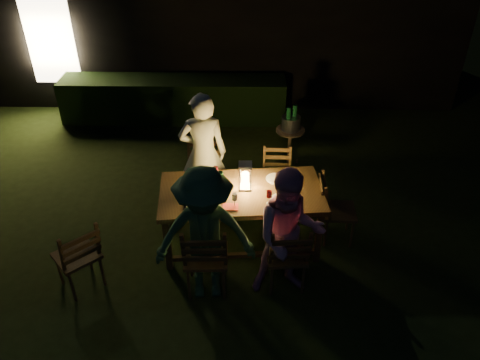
{
  "coord_description": "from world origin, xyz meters",
  "views": [
    {
      "loc": [
        0.9,
        -4.45,
        4.09
      ],
      "look_at": [
        0.82,
        0.41,
        0.81
      ],
      "focal_mm": 35.0,
      "sensor_mm": 36.0,
      "label": 1
    }
  ],
  "objects_px": {
    "chair_spare": "(80,266)",
    "bottle_bucket_a": "(288,121)",
    "dining_table": "(241,196)",
    "bottle_bucket_b": "(294,119)",
    "chair_near_left": "(207,268)",
    "chair_far_right": "(276,190)",
    "person_opp_right": "(289,235)",
    "ice_bucket": "(291,123)",
    "lantern": "(245,178)",
    "chair_near_right": "(286,265)",
    "person_house_side": "(203,154)",
    "chair_far_left": "(205,190)",
    "chair_end": "(336,220)",
    "bottle_table": "(220,182)",
    "side_table": "(290,133)",
    "person_opp_left": "(205,236)"
  },
  "relations": [
    {
      "from": "bottle_bucket_b",
      "to": "lantern",
      "type": "bearing_deg",
      "value": -110.95
    },
    {
      "from": "chair_near_right",
      "to": "chair_far_right",
      "type": "bearing_deg",
      "value": 86.58
    },
    {
      "from": "ice_bucket",
      "to": "bottle_bucket_b",
      "type": "relative_size",
      "value": 0.94
    },
    {
      "from": "ice_bucket",
      "to": "bottle_bucket_a",
      "type": "bearing_deg",
      "value": -141.34
    },
    {
      "from": "dining_table",
      "to": "person_house_side",
      "type": "height_order",
      "value": "person_house_side"
    },
    {
      "from": "bottle_bucket_b",
      "to": "chair_far_right",
      "type": "bearing_deg",
      "value": -104.86
    },
    {
      "from": "person_opp_right",
      "to": "lantern",
      "type": "distance_m",
      "value": 0.97
    },
    {
      "from": "chair_far_right",
      "to": "side_table",
      "type": "distance_m",
      "value": 1.23
    },
    {
      "from": "person_house_side",
      "to": "bottle_table",
      "type": "xyz_separation_m",
      "value": [
        0.28,
        -0.8,
        0.09
      ]
    },
    {
      "from": "dining_table",
      "to": "bottle_bucket_b",
      "type": "height_order",
      "value": "bottle_bucket_b"
    },
    {
      "from": "chair_spare",
      "to": "bottle_bucket_b",
      "type": "height_order",
      "value": "chair_spare"
    },
    {
      "from": "dining_table",
      "to": "chair_spare",
      "type": "bearing_deg",
      "value": -161.91
    },
    {
      "from": "bottle_table",
      "to": "side_table",
      "type": "relative_size",
      "value": 0.45
    },
    {
      "from": "chair_far_right",
      "to": "person_opp_right",
      "type": "relative_size",
      "value": 0.56
    },
    {
      "from": "chair_near_right",
      "to": "person_opp_left",
      "type": "height_order",
      "value": "person_opp_left"
    },
    {
      "from": "person_opp_left",
      "to": "bottle_bucket_b",
      "type": "xyz_separation_m",
      "value": [
        1.17,
        2.88,
        -0.06
      ]
    },
    {
      "from": "chair_near_left",
      "to": "person_opp_right",
      "type": "distance_m",
      "value": 1.02
    },
    {
      "from": "chair_far_left",
      "to": "chair_spare",
      "type": "relative_size",
      "value": 1.03
    },
    {
      "from": "chair_far_right",
      "to": "person_house_side",
      "type": "bearing_deg",
      "value": 4.57
    },
    {
      "from": "chair_near_right",
      "to": "person_opp_right",
      "type": "distance_m",
      "value": 0.5
    },
    {
      "from": "chair_far_right",
      "to": "ice_bucket",
      "type": "distance_m",
      "value": 1.28
    },
    {
      "from": "chair_near_right",
      "to": "ice_bucket",
      "type": "height_order",
      "value": "chair_near_right"
    },
    {
      "from": "chair_near_right",
      "to": "bottle_bucket_a",
      "type": "height_order",
      "value": "chair_near_right"
    },
    {
      "from": "chair_end",
      "to": "chair_far_right",
      "type": "bearing_deg",
      "value": -130.88
    },
    {
      "from": "lantern",
      "to": "person_opp_left",
      "type": "bearing_deg",
      "value": -114.57
    },
    {
      "from": "dining_table",
      "to": "chair_far_left",
      "type": "distance_m",
      "value": 0.99
    },
    {
      "from": "chair_far_right",
      "to": "lantern",
      "type": "bearing_deg",
      "value": 62.55
    },
    {
      "from": "chair_far_right",
      "to": "ice_bucket",
      "type": "xyz_separation_m",
      "value": [
        0.27,
        1.17,
        0.46
      ]
    },
    {
      "from": "chair_near_right",
      "to": "bottle_bucket_a",
      "type": "distance_m",
      "value": 2.72
    },
    {
      "from": "dining_table",
      "to": "ice_bucket",
      "type": "relative_size",
      "value": 6.85
    },
    {
      "from": "chair_far_left",
      "to": "chair_end",
      "type": "distance_m",
      "value": 1.85
    },
    {
      "from": "chair_near_left",
      "to": "chair_far_right",
      "type": "height_order",
      "value": "chair_near_left"
    },
    {
      "from": "chair_near_left",
      "to": "bottle_bucket_a",
      "type": "height_order",
      "value": "chair_near_left"
    },
    {
      "from": "chair_spare",
      "to": "bottle_bucket_a",
      "type": "bearing_deg",
      "value": 5.14
    },
    {
      "from": "dining_table",
      "to": "person_opp_left",
      "type": "xyz_separation_m",
      "value": [
        -0.37,
        -0.86,
        0.09
      ]
    },
    {
      "from": "chair_end",
      "to": "bottle_bucket_a",
      "type": "relative_size",
      "value": 3.0
    },
    {
      "from": "person_opp_right",
      "to": "ice_bucket",
      "type": "distance_m",
      "value": 2.77
    },
    {
      "from": "chair_far_left",
      "to": "lantern",
      "type": "xyz_separation_m",
      "value": [
        0.56,
        -0.67,
        0.67
      ]
    },
    {
      "from": "chair_near_left",
      "to": "chair_near_right",
      "type": "distance_m",
      "value": 0.9
    },
    {
      "from": "chair_near_right",
      "to": "chair_far_right",
      "type": "distance_m",
      "value": 1.54
    },
    {
      "from": "person_house_side",
      "to": "chair_near_left",
      "type": "bearing_deg",
      "value": 89.96
    },
    {
      "from": "dining_table",
      "to": "bottle_table",
      "type": "xyz_separation_m",
      "value": [
        -0.25,
        -0.02,
        0.22
      ]
    },
    {
      "from": "chair_end",
      "to": "bottle_table",
      "type": "bearing_deg",
      "value": -82.29
    },
    {
      "from": "dining_table",
      "to": "chair_far_right",
      "type": "relative_size",
      "value": 2.29
    },
    {
      "from": "person_opp_left",
      "to": "side_table",
      "type": "xyz_separation_m",
      "value": [
        1.12,
        2.84,
        -0.29
      ]
    },
    {
      "from": "lantern",
      "to": "ice_bucket",
      "type": "xyz_separation_m",
      "value": [
        0.7,
        1.93,
        -0.25
      ]
    },
    {
      "from": "chair_end",
      "to": "lantern",
      "type": "relative_size",
      "value": 2.74
    },
    {
      "from": "chair_near_left",
      "to": "person_house_side",
      "type": "xyz_separation_m",
      "value": [
        -0.15,
        1.59,
        0.55
      ]
    },
    {
      "from": "chair_near_right",
      "to": "bottle_bucket_a",
      "type": "bearing_deg",
      "value": 81.22
    },
    {
      "from": "dining_table",
      "to": "person_opp_left",
      "type": "distance_m",
      "value": 0.94
    }
  ]
}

